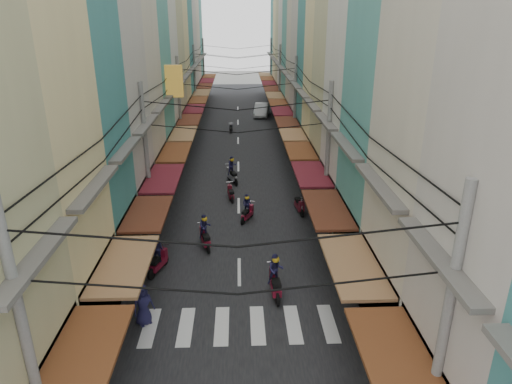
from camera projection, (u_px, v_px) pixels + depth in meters
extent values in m
plane|color=slate|center=(239.00, 251.00, 23.43)|extent=(160.00, 160.00, 0.00)
cube|color=black|center=(238.00, 146.00, 42.04)|extent=(10.00, 80.00, 0.02)
cube|color=gray|center=(167.00, 147.00, 41.80)|extent=(3.00, 80.00, 0.06)
cube|color=gray|center=(308.00, 145.00, 42.27)|extent=(3.00, 80.00, 0.06)
cube|color=silver|center=(150.00, 327.00, 17.71)|extent=(0.55, 2.40, 0.01)
cube|color=silver|center=(186.00, 327.00, 17.76)|extent=(0.55, 2.40, 0.01)
cube|color=silver|center=(222.00, 326.00, 17.81)|extent=(0.55, 2.40, 0.01)
cube|color=silver|center=(258.00, 325.00, 17.86)|extent=(0.55, 2.40, 0.01)
cube|color=silver|center=(293.00, 324.00, 17.91)|extent=(0.55, 2.40, 0.01)
cube|color=silver|center=(328.00, 323.00, 17.96)|extent=(0.55, 2.40, 0.01)
cube|color=brown|center=(83.00, 356.00, 11.97)|extent=(1.80, 4.34, 0.12)
cube|color=#595651|center=(38.00, 256.00, 10.86)|extent=(0.50, 4.24, 0.15)
cube|color=black|center=(87.00, 298.00, 16.81)|extent=(1.20, 4.52, 3.20)
cube|color=#926742|center=(124.00, 264.00, 16.36)|extent=(1.80, 4.33, 0.12)
cube|color=#595651|center=(95.00, 187.00, 15.24)|extent=(0.50, 4.23, 0.15)
cube|color=teal|center=(33.00, 62.00, 17.99)|extent=(6.00, 4.30, 19.25)
cube|color=black|center=(117.00, 242.00, 21.00)|extent=(1.20, 4.13, 3.20)
cube|color=#552818|center=(147.00, 213.00, 20.55)|extent=(1.80, 3.96, 0.12)
cube|color=#595651|center=(126.00, 149.00, 19.43)|extent=(0.50, 3.87, 0.15)
cube|color=#B2ABA3|center=(71.00, 34.00, 22.08)|extent=(6.00, 5.14, 20.93)
cube|color=black|center=(138.00, 202.00, 25.39)|extent=(1.20, 4.94, 3.20)
cube|color=maroon|center=(163.00, 178.00, 24.94)|extent=(1.80, 4.73, 0.12)
cube|color=#595651|center=(146.00, 124.00, 23.82)|extent=(0.50, 4.63, 0.15)
cube|color=beige|center=(104.00, 62.00, 27.41)|extent=(6.00, 4.95, 17.43)
cube|color=black|center=(153.00, 173.00, 30.09)|extent=(1.20, 4.75, 3.20)
cube|color=brown|center=(175.00, 152.00, 29.64)|extent=(1.80, 4.56, 0.12)
cube|color=#595651|center=(161.00, 106.00, 28.52)|extent=(0.50, 4.46, 0.15)
cube|color=teal|center=(124.00, 63.00, 32.25)|extent=(6.00, 4.99, 16.32)
cube|color=black|center=(165.00, 152.00, 34.72)|extent=(1.20, 4.80, 3.20)
cube|color=#926742|center=(183.00, 134.00, 34.26)|extent=(1.80, 4.60, 0.12)
cube|color=#595651|center=(172.00, 93.00, 33.15)|extent=(0.50, 4.50, 0.15)
cube|color=beige|center=(134.00, 13.00, 35.54)|extent=(6.00, 4.65, 22.87)
cube|color=black|center=(173.00, 136.00, 39.21)|extent=(1.20, 4.46, 3.20)
cube|color=#552818|center=(190.00, 120.00, 38.75)|extent=(1.80, 4.27, 0.12)
cube|color=#595651|center=(180.00, 84.00, 37.63)|extent=(0.50, 4.18, 0.15)
cube|color=tan|center=(146.00, 27.00, 40.39)|extent=(6.00, 4.89, 20.58)
cube|color=black|center=(179.00, 124.00, 43.64)|extent=(1.20, 4.70, 3.20)
cube|color=maroon|center=(194.00, 109.00, 43.19)|extent=(1.80, 4.50, 0.12)
cube|color=#595651|center=(186.00, 77.00, 42.07)|extent=(0.50, 4.40, 0.15)
cube|color=beige|center=(156.00, 37.00, 45.16)|extent=(6.00, 4.52, 18.44)
cube|color=black|center=(185.00, 114.00, 48.02)|extent=(1.20, 4.34, 3.20)
cube|color=brown|center=(198.00, 100.00, 47.57)|extent=(1.80, 4.16, 0.12)
cube|color=#595651|center=(191.00, 71.00, 46.45)|extent=(0.50, 4.07, 0.15)
cube|color=teal|center=(163.00, 25.00, 49.29)|extent=(6.00, 5.20, 20.63)
cube|color=black|center=(189.00, 105.00, 52.54)|extent=(1.20, 4.99, 3.20)
cube|color=#926742|center=(202.00, 93.00, 52.09)|extent=(1.80, 4.78, 0.12)
cube|color=#595651|center=(195.00, 66.00, 50.97)|extent=(0.50, 4.68, 0.15)
cube|color=#B2ABA3|center=(168.00, 10.00, 53.44)|extent=(6.00, 4.94, 23.70)
cube|color=black|center=(193.00, 98.00, 57.26)|extent=(1.20, 4.74, 3.20)
cube|color=#552818|center=(205.00, 86.00, 56.81)|extent=(1.80, 4.55, 0.12)
cube|color=#595651|center=(198.00, 61.00, 55.69)|extent=(0.50, 4.45, 0.15)
cube|color=beige|center=(174.00, 21.00, 58.52)|extent=(6.00, 4.96, 21.12)
cube|color=black|center=(196.00, 91.00, 61.87)|extent=(1.20, 4.76, 3.20)
cube|color=maroon|center=(207.00, 81.00, 61.41)|extent=(1.80, 4.56, 0.12)
cube|color=#595651|center=(201.00, 58.00, 60.29)|extent=(0.50, 4.46, 0.15)
cube|color=teal|center=(179.00, 25.00, 63.39)|extent=(6.00, 5.04, 19.90)
cube|color=black|center=(199.00, 86.00, 66.52)|extent=(1.20, 4.84, 3.20)
cube|color=brown|center=(209.00, 76.00, 66.06)|extent=(1.80, 4.64, 0.12)
cube|color=#595651|center=(204.00, 55.00, 64.95)|extent=(0.50, 4.54, 0.15)
cube|color=brown|center=(174.00, 81.00, 31.89)|extent=(1.20, 0.40, 2.20)
cube|color=brown|center=(397.00, 359.00, 11.87)|extent=(1.80, 4.35, 0.12)
cube|color=#595651|center=(438.00, 257.00, 10.80)|extent=(0.50, 4.25, 0.15)
cube|color=beige|center=(504.00, 21.00, 13.55)|extent=(6.00, 4.97, 22.38)
cube|color=black|center=(390.00, 296.00, 16.95)|extent=(1.20, 4.78, 3.20)
cube|color=#926742|center=(353.00, 264.00, 16.39)|extent=(1.80, 4.58, 0.12)
cube|color=#595651|center=(379.00, 186.00, 15.32)|extent=(0.50, 4.48, 0.15)
cube|color=teal|center=(423.00, 110.00, 19.53)|extent=(6.00, 5.03, 15.08)
cube|color=black|center=(357.00, 235.00, 21.61)|extent=(1.20, 4.83, 3.20)
cube|color=#552818|center=(327.00, 209.00, 21.04)|extent=(1.80, 4.63, 0.12)
cube|color=#595651|center=(346.00, 146.00, 19.97)|extent=(0.50, 4.53, 0.15)
cube|color=beige|center=(395.00, 26.00, 22.90)|extent=(6.00, 4.79, 21.66)
cube|color=black|center=(336.00, 197.00, 26.18)|extent=(1.20, 4.60, 3.20)
cube|color=maroon|center=(311.00, 174.00, 25.61)|extent=(1.80, 4.41, 0.12)
cube|color=#595651|center=(325.00, 121.00, 24.55)|extent=(0.50, 4.31, 0.15)
cube|color=tan|center=(369.00, 32.00, 27.41)|extent=(6.00, 4.52, 20.74)
cube|color=black|center=(322.00, 171.00, 30.51)|extent=(1.20, 4.34, 3.20)
cube|color=brown|center=(300.00, 151.00, 29.95)|extent=(1.80, 4.16, 0.12)
cube|color=#595651|center=(312.00, 105.00, 28.88)|extent=(0.50, 4.07, 0.15)
cube|color=beige|center=(349.00, 79.00, 32.63)|extent=(6.00, 4.12, 14.13)
cube|color=black|center=(312.00, 152.00, 34.54)|extent=(1.20, 3.96, 3.20)
cube|color=#926742|center=(293.00, 135.00, 33.97)|extent=(1.80, 3.79, 0.12)
cube|color=#595651|center=(303.00, 94.00, 32.90)|extent=(0.50, 3.71, 0.15)
cube|color=teal|center=(338.00, 49.00, 35.96)|extent=(6.00, 4.40, 17.68)
cube|color=black|center=(304.00, 138.00, 38.50)|extent=(1.20, 4.23, 3.20)
cube|color=#552818|center=(287.00, 122.00, 37.94)|extent=(1.80, 4.05, 0.12)
cube|color=#595651|center=(296.00, 85.00, 36.87)|extent=(0.50, 3.96, 0.15)
cube|color=#B2ABA3|center=(329.00, 15.00, 39.27)|extent=(6.00, 4.64, 22.59)
cube|color=black|center=(298.00, 126.00, 42.71)|extent=(1.20, 4.45, 3.20)
cube|color=maroon|center=(282.00, 111.00, 42.15)|extent=(1.80, 4.26, 0.12)
cube|color=#595651|center=(290.00, 78.00, 41.08)|extent=(0.50, 4.17, 0.15)
cube|color=beige|center=(320.00, 23.00, 43.53)|extent=(6.00, 4.00, 21.25)
cube|color=black|center=(292.00, 116.00, 46.73)|extent=(1.20, 3.84, 3.20)
cube|color=brown|center=(278.00, 103.00, 46.17)|extent=(1.80, 3.68, 0.12)
cube|color=#595651|center=(285.00, 72.00, 45.10)|extent=(0.50, 3.60, 0.15)
cube|color=teal|center=(313.00, 16.00, 47.53)|extent=(6.00, 5.01, 22.33)
cube|color=black|center=(288.00, 108.00, 50.92)|extent=(1.20, 4.81, 3.20)
cube|color=#926742|center=(275.00, 95.00, 50.36)|extent=(1.80, 4.61, 0.12)
cube|color=#595651|center=(281.00, 67.00, 49.29)|extent=(0.50, 4.51, 0.15)
cube|color=beige|center=(306.00, 28.00, 52.66)|extent=(6.00, 5.00, 19.71)
cube|color=black|center=(284.00, 100.00, 55.58)|extent=(1.20, 4.80, 3.20)
cube|color=#552818|center=(271.00, 89.00, 55.02)|extent=(1.80, 4.60, 0.12)
cube|color=#595651|center=(277.00, 63.00, 53.95)|extent=(0.50, 4.50, 0.15)
cube|color=tan|center=(300.00, 39.00, 57.52)|extent=(6.00, 4.32, 16.86)
cube|color=black|center=(280.00, 94.00, 59.92)|extent=(1.20, 4.15, 3.20)
cube|color=maroon|center=(269.00, 83.00, 59.35)|extent=(1.80, 3.97, 0.12)
cube|color=#595651|center=(274.00, 59.00, 58.28)|extent=(0.50, 3.89, 0.15)
cube|color=beige|center=(296.00, 25.00, 60.98)|extent=(6.00, 4.33, 19.96)
cube|color=black|center=(277.00, 89.00, 63.94)|extent=(1.20, 4.16, 3.20)
cube|color=brown|center=(267.00, 79.00, 63.38)|extent=(1.80, 3.99, 0.12)
cube|color=#595651|center=(272.00, 56.00, 62.31)|extent=(0.50, 3.90, 0.15)
cube|color=teal|center=(292.00, 45.00, 66.28)|extent=(6.00, 4.88, 14.34)
cube|color=black|center=(275.00, 84.00, 68.23)|extent=(1.20, 4.68, 3.20)
cube|color=#926742|center=(265.00, 75.00, 67.66)|extent=(1.80, 4.49, 0.12)
cube|color=#595651|center=(270.00, 54.00, 66.59)|extent=(0.50, 4.39, 0.15)
cylinder|color=gray|center=(28.00, 350.00, 10.59)|extent=(0.26, 0.26, 8.20)
cylinder|color=gray|center=(443.00, 339.00, 10.94)|extent=(0.26, 0.26, 8.20)
cylinder|color=gray|center=(147.00, 159.00, 24.55)|extent=(0.26, 0.26, 8.20)
cylinder|color=gray|center=(327.00, 157.00, 24.90)|extent=(0.26, 0.26, 8.20)
cylinder|color=gray|center=(180.00, 106.00, 38.51)|extent=(0.26, 0.26, 8.20)
cylinder|color=gray|center=(295.00, 106.00, 38.86)|extent=(0.26, 0.26, 8.20)
cylinder|color=gray|center=(195.00, 82.00, 52.47)|extent=(0.26, 0.26, 8.20)
cylinder|color=gray|center=(280.00, 81.00, 52.82)|extent=(0.26, 0.26, 8.20)
cylinder|color=gray|center=(204.00, 68.00, 66.43)|extent=(0.26, 0.26, 8.20)
cylinder|color=gray|center=(271.00, 67.00, 66.78)|extent=(0.26, 0.26, 8.20)
imported|color=#B9B9BE|center=(262.00, 116.00, 54.50)|extent=(5.49, 2.73, 1.86)
imported|color=black|center=(378.00, 253.00, 23.25)|extent=(1.78, 0.82, 1.19)
cylinder|color=black|center=(161.00, 260.00, 22.08)|extent=(0.10, 0.53, 0.53)
cylinder|color=black|center=(156.00, 275.00, 20.85)|extent=(0.10, 0.53, 0.53)
cube|color=maroon|center=(158.00, 264.00, 21.40)|extent=(0.35, 1.18, 0.29)
cube|color=black|center=(157.00, 261.00, 21.05)|extent=(0.33, 0.56, 0.18)
cube|color=maroon|center=(160.00, 254.00, 21.84)|extent=(0.31, 0.29, 0.56)
imported|color=#1F1D45|center=(158.00, 262.00, 21.36)|extent=(0.54, 0.38, 1.36)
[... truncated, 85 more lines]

